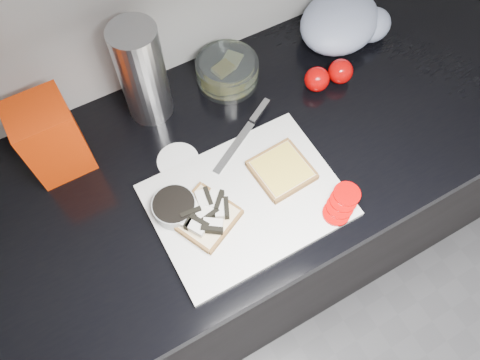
% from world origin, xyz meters
% --- Properties ---
extents(base_cabinet, '(3.50, 0.60, 0.86)m').
position_xyz_m(base_cabinet, '(0.00, 1.20, 0.43)').
color(base_cabinet, black).
rests_on(base_cabinet, ground).
extents(countertop, '(3.50, 0.64, 0.04)m').
position_xyz_m(countertop, '(0.00, 1.20, 0.88)').
color(countertop, black).
rests_on(countertop, base_cabinet).
extents(cutting_board, '(0.40, 0.30, 0.01)m').
position_xyz_m(cutting_board, '(-0.10, 1.08, 0.91)').
color(cutting_board, silver).
rests_on(cutting_board, countertop).
extents(bread_left, '(0.16, 0.16, 0.04)m').
position_xyz_m(bread_left, '(-0.20, 1.08, 0.92)').
color(bread_left, beige).
rests_on(bread_left, cutting_board).
extents(bread_right, '(0.13, 0.13, 0.02)m').
position_xyz_m(bread_right, '(-0.00, 1.10, 0.92)').
color(bread_right, beige).
rests_on(bread_right, cutting_board).
extents(tomato_slices, '(0.11, 0.09, 0.02)m').
position_xyz_m(tomato_slices, '(0.06, 0.97, 0.92)').
color(tomato_slices, '#B90404').
rests_on(tomato_slices, cutting_board).
extents(knife, '(0.21, 0.13, 0.01)m').
position_xyz_m(knife, '(-0.00, 1.24, 0.92)').
color(knife, '#BBBBC0').
rests_on(knife, cutting_board).
extents(seed_tub, '(0.09, 0.09, 0.05)m').
position_xyz_m(seed_tub, '(-0.25, 1.13, 0.93)').
color(seed_tub, '#A1A6A5').
rests_on(seed_tub, countertop).
extents(tub_lid, '(0.12, 0.12, 0.01)m').
position_xyz_m(tub_lid, '(-0.19, 1.24, 0.90)').
color(tub_lid, white).
rests_on(tub_lid, countertop).
extents(glass_bowl, '(0.15, 0.15, 0.06)m').
position_xyz_m(glass_bowl, '(0.02, 1.40, 0.93)').
color(glass_bowl, silver).
rests_on(glass_bowl, countertop).
extents(bread_bag, '(0.12, 0.11, 0.19)m').
position_xyz_m(bread_bag, '(-0.41, 1.37, 0.99)').
color(bread_bag, red).
rests_on(bread_bag, countertop).
extents(steel_canister, '(0.10, 0.10, 0.25)m').
position_xyz_m(steel_canister, '(-0.18, 1.41, 1.02)').
color(steel_canister, '#A9A9AE').
rests_on(steel_canister, countertop).
extents(grocery_bag, '(0.30, 0.27, 0.10)m').
position_xyz_m(grocery_bag, '(0.36, 1.38, 0.95)').
color(grocery_bag, '#98A3BB').
rests_on(grocery_bag, countertop).
extents(whole_tomatoes, '(0.13, 0.07, 0.06)m').
position_xyz_m(whole_tomatoes, '(0.23, 1.26, 0.93)').
color(whole_tomatoes, '#B90404').
rests_on(whole_tomatoes, countertop).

